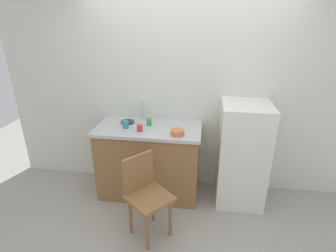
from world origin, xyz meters
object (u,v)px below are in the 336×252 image
Objects in this scene: terracotta_bowl at (177,132)px; cup_green at (149,122)px; chair at (146,193)px; cup_teal at (126,124)px; hotplate at (128,122)px; refrigerator at (242,154)px; cup_red at (140,128)px.

cup_green reaches higher than terracotta_bowl.
cup_teal reaches higher than chair.
refrigerator is at bearing -3.81° from hotplate.
hotplate is (-1.44, 0.10, 0.31)m from refrigerator.
hotplate is (-0.67, 0.29, -0.02)m from terracotta_bowl.
cup_teal is (-0.38, 0.65, 0.48)m from chair.
hotplate is at bearing 176.19° from refrigerator.
terracotta_bowl is 0.45m from cup_green.
cup_green is at bearing 69.31° from cup_red.
refrigerator is 16.23× the size of cup_red.
terracotta_bowl is at bearing -23.15° from hotplate.
chair is 0.91m from cup_green.
cup_teal is at bearing -81.14° from hotplate.
cup_red is at bearing 59.49° from chair.
cup_red is (0.19, -0.07, -0.00)m from cup_teal.
cup_red is at bearing -47.47° from hotplate.
terracotta_bowl is 1.74× the size of cup_teal.
cup_red reaches higher than chair.
cup_red is (-0.07, -0.19, -0.01)m from cup_green.
cup_green reaches higher than cup_teal.
cup_red is at bearing 173.94° from terracotta_bowl.
refrigerator is at bearing 2.93° from cup_teal.
chair is 0.75m from terracotta_bowl.
cup_green is 1.03× the size of cup_teal.
terracotta_bowl is 1.68× the size of cup_green.
hotplate is at bearing 98.86° from cup_teal.
refrigerator is 8.29× the size of terracotta_bowl.
refrigerator is 1.47m from hotplate.
cup_red is (-0.19, 0.58, 0.47)m from chair.
cup_green reaches higher than chair.
refrigerator is at bearing -13.59° from chair.
cup_teal is 0.20m from cup_red.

